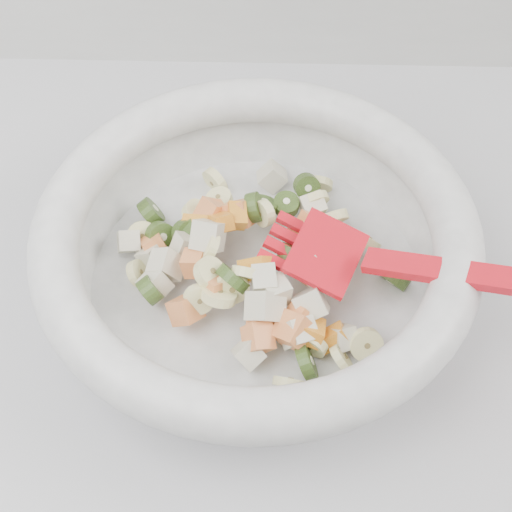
{
  "coord_description": "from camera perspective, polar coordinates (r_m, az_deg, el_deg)",
  "views": [
    {
      "loc": [
        0.12,
        1.04,
        1.44
      ],
      "look_at": [
        0.11,
        1.43,
        0.95
      ],
      "focal_mm": 55.0,
      "sensor_mm": 36.0,
      "label": 1
    }
  ],
  "objects": [
    {
      "name": "mixing_bowl",
      "position": [
        0.62,
        0.05,
        0.39
      ],
      "size": [
        0.45,
        0.35,
        0.12
      ],
      "color": "white",
      "rests_on": "counter"
    },
    {
      "name": "counter",
      "position": [
        1.08,
        -6.12,
        -15.39
      ],
      "size": [
        2.0,
        0.6,
        0.9
      ],
      "primitive_type": "cube",
      "color": "#A7A7AD",
      "rests_on": "ground"
    }
  ]
}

